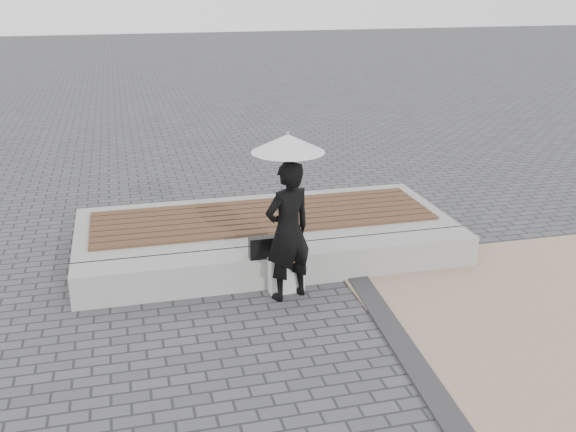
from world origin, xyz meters
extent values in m
plane|color=#48484D|center=(0.00, 0.00, 0.00)|extent=(80.00, 80.00, 0.00)
cube|color=#313133|center=(0.75, -0.50, 0.02)|extent=(0.61, 5.20, 0.04)
cube|color=#969691|center=(0.00, 1.60, 0.20)|extent=(5.00, 0.45, 0.40)
cube|color=gray|center=(0.00, 2.80, 0.20)|extent=(5.00, 2.00, 0.40)
imported|color=black|center=(-0.07, 1.15, 0.82)|extent=(0.70, 0.58, 1.64)
cylinder|color=silver|center=(-0.07, 1.15, 1.33)|extent=(0.01, 0.01, 0.81)
cone|color=silver|center=(-0.07, 1.15, 1.83)|extent=(0.81, 0.81, 0.20)
sphere|color=silver|center=(-0.07, 1.15, 1.95)|extent=(0.03, 0.03, 0.03)
cube|color=black|center=(-0.28, 1.44, 0.53)|extent=(0.37, 0.13, 0.26)
cube|color=silver|center=(-0.05, 1.29, 0.22)|extent=(0.42, 0.19, 0.43)
cube|color=#EC4E3B|center=(-0.05, 1.24, 0.44)|extent=(0.34, 0.27, 0.01)
camera|label=1|loc=(-1.80, -5.66, 3.53)|focal=41.73mm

